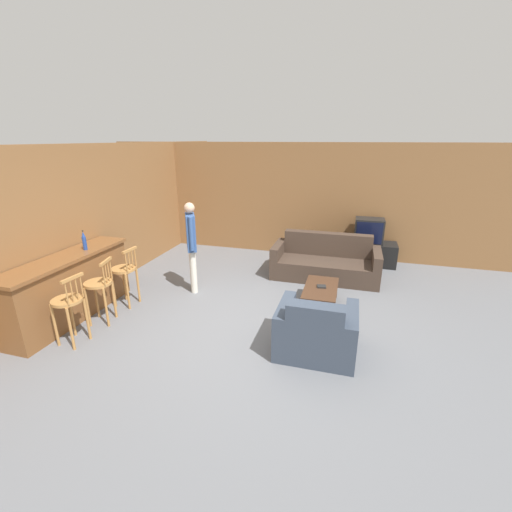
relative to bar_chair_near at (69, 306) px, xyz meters
name	(u,v)px	position (x,y,z in m)	size (l,w,h in m)	color
ground_plane	(250,328)	(2.22, 1.02, -0.56)	(24.00, 24.00, 0.00)	slate
wall_back	(296,200)	(2.22, 4.72, 0.74)	(9.40, 0.08, 2.60)	olive
wall_left	(119,213)	(-0.88, 2.37, 0.74)	(0.08, 8.71, 2.60)	olive
bar_counter	(70,287)	(-0.55, 0.60, -0.05)	(0.55, 2.21, 1.01)	brown
bar_chair_near	(69,306)	(0.00, 0.00, 0.00)	(0.42, 0.42, 1.01)	#B77F42
bar_chair_mid	(100,288)	(0.00, 0.59, 0.00)	(0.48, 0.48, 1.01)	#B77F42
bar_chair_far	(125,274)	(0.00, 1.20, 0.00)	(0.41, 0.41, 1.01)	#B77F42
couch_far	(325,263)	(3.10, 3.37, -0.27)	(2.09, 0.89, 0.85)	#423328
armchair_near	(316,333)	(3.21, 0.67, -0.26)	(1.01, 0.85, 0.83)	#384251
coffee_table	(321,290)	(3.14, 1.99, -0.26)	(0.53, 0.99, 0.36)	#472D1E
tv_unit	(366,253)	(3.92, 4.39, -0.31)	(1.25, 0.52, 0.50)	black
tv	(369,231)	(3.92, 4.39, 0.21)	(0.61, 0.44, 0.53)	black
bottle	(84,241)	(-0.48, 0.96, 0.59)	(0.06, 0.06, 0.31)	#234293
book_on_table	(321,286)	(3.15, 2.00, -0.19)	(0.16, 0.14, 0.02)	black
person_by_window	(191,242)	(0.84, 2.01, 0.38)	(0.32, 0.45, 1.64)	silver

